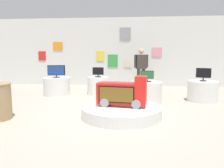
{
  "coord_description": "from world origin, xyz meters",
  "views": [
    {
      "loc": [
        0.7,
        -5.21,
        1.44
      ],
      "look_at": [
        0.07,
        0.56,
        0.64
      ],
      "focal_mm": 36.91,
      "sensor_mm": 36.0,
      "label": 1
    }
  ],
  "objects_px": {
    "tv_on_right_rear": "(56,71)",
    "display_pedestal_far_right": "(203,91)",
    "display_pedestal_left_rear": "(147,92)",
    "tv_on_far_right": "(204,74)",
    "tv_on_left_rear": "(147,76)",
    "display_pedestal_center_rear": "(98,86)",
    "display_pedestal_right_rear": "(57,86)",
    "tv_on_center_rear": "(98,72)",
    "shopper_browsing_near_truck": "(141,66)",
    "main_display_pedestal": "(121,112)",
    "novelty_firetruck_tv": "(122,94)"
  },
  "relations": [
    {
      "from": "display_pedestal_right_rear",
      "to": "shopper_browsing_near_truck",
      "type": "xyz_separation_m",
      "value": [
        2.83,
        1.43,
        0.62
      ]
    },
    {
      "from": "tv_on_far_right",
      "to": "novelty_firetruck_tv",
      "type": "bearing_deg",
      "value": -139.12
    },
    {
      "from": "display_pedestal_left_rear",
      "to": "tv_on_left_rear",
      "type": "bearing_deg",
      "value": -86.83
    },
    {
      "from": "novelty_firetruck_tv",
      "to": "display_pedestal_center_rear",
      "type": "bearing_deg",
      "value": 110.32
    },
    {
      "from": "display_pedestal_right_rear",
      "to": "tv_on_right_rear",
      "type": "height_order",
      "value": "tv_on_right_rear"
    },
    {
      "from": "display_pedestal_right_rear",
      "to": "shopper_browsing_near_truck",
      "type": "bearing_deg",
      "value": 26.81
    },
    {
      "from": "display_pedestal_center_rear",
      "to": "shopper_browsing_near_truck",
      "type": "distance_m",
      "value": 1.96
    },
    {
      "from": "display_pedestal_left_rear",
      "to": "display_pedestal_right_rear",
      "type": "relative_size",
      "value": 0.96
    },
    {
      "from": "display_pedestal_center_rear",
      "to": "shopper_browsing_near_truck",
      "type": "height_order",
      "value": "shopper_browsing_near_truck"
    },
    {
      "from": "tv_on_center_rear",
      "to": "shopper_browsing_near_truck",
      "type": "height_order",
      "value": "shopper_browsing_near_truck"
    },
    {
      "from": "display_pedestal_left_rear",
      "to": "tv_on_right_rear",
      "type": "height_order",
      "value": "tv_on_right_rear"
    },
    {
      "from": "display_pedestal_left_rear",
      "to": "tv_on_far_right",
      "type": "height_order",
      "value": "tv_on_far_right"
    },
    {
      "from": "main_display_pedestal",
      "to": "tv_on_left_rear",
      "type": "height_order",
      "value": "tv_on_left_rear"
    },
    {
      "from": "tv_on_left_rear",
      "to": "tv_on_center_rear",
      "type": "bearing_deg",
      "value": 145.59
    },
    {
      "from": "display_pedestal_right_rear",
      "to": "novelty_firetruck_tv",
      "type": "bearing_deg",
      "value": -45.58
    },
    {
      "from": "main_display_pedestal",
      "to": "tv_on_far_right",
      "type": "bearing_deg",
      "value": 40.49
    },
    {
      "from": "display_pedestal_left_rear",
      "to": "tv_on_right_rear",
      "type": "relative_size",
      "value": 1.52
    },
    {
      "from": "display_pedestal_left_rear",
      "to": "tv_on_center_rear",
      "type": "xyz_separation_m",
      "value": [
        -1.6,
        1.1,
        0.47
      ]
    },
    {
      "from": "shopper_browsing_near_truck",
      "to": "novelty_firetruck_tv",
      "type": "bearing_deg",
      "value": -96.89
    },
    {
      "from": "main_display_pedestal",
      "to": "tv_on_far_right",
      "type": "relative_size",
      "value": 4.39
    },
    {
      "from": "display_pedestal_far_right",
      "to": "tv_on_far_right",
      "type": "relative_size",
      "value": 2.13
    },
    {
      "from": "tv_on_left_rear",
      "to": "shopper_browsing_near_truck",
      "type": "xyz_separation_m",
      "value": [
        -0.14,
        2.24,
        0.16
      ]
    },
    {
      "from": "tv_on_center_rear",
      "to": "shopper_browsing_near_truck",
      "type": "distance_m",
      "value": 1.87
    },
    {
      "from": "novelty_firetruck_tv",
      "to": "shopper_browsing_near_truck",
      "type": "xyz_separation_m",
      "value": [
        0.47,
        3.85,
        0.4
      ]
    },
    {
      "from": "display_pedestal_center_rear",
      "to": "display_pedestal_right_rear",
      "type": "distance_m",
      "value": 1.39
    },
    {
      "from": "display_pedestal_center_rear",
      "to": "display_pedestal_far_right",
      "type": "height_order",
      "value": "same"
    },
    {
      "from": "main_display_pedestal",
      "to": "display_pedestal_center_rear",
      "type": "xyz_separation_m",
      "value": [
        -0.98,
        2.7,
        0.18
      ]
    },
    {
      "from": "novelty_firetruck_tv",
      "to": "tv_on_right_rear",
      "type": "distance_m",
      "value": 3.39
    },
    {
      "from": "display_pedestal_far_right",
      "to": "shopper_browsing_near_truck",
      "type": "distance_m",
      "value": 2.68
    },
    {
      "from": "tv_on_left_rear",
      "to": "display_pedestal_far_right",
      "type": "xyz_separation_m",
      "value": [
        1.65,
        0.34,
        -0.46
      ]
    },
    {
      "from": "display_pedestal_far_right",
      "to": "tv_on_far_right",
      "type": "height_order",
      "value": "tv_on_far_right"
    },
    {
      "from": "tv_on_center_rear",
      "to": "tv_on_right_rear",
      "type": "distance_m",
      "value": 1.4
    },
    {
      "from": "display_pedestal_right_rear",
      "to": "tv_on_right_rear",
      "type": "distance_m",
      "value": 0.52
    },
    {
      "from": "display_pedestal_center_rear",
      "to": "display_pedestal_far_right",
      "type": "distance_m",
      "value": 3.34
    },
    {
      "from": "tv_on_center_rear",
      "to": "display_pedestal_far_right",
      "type": "xyz_separation_m",
      "value": [
        3.25,
        -0.76,
        -0.47
      ]
    },
    {
      "from": "tv_on_left_rear",
      "to": "tv_on_far_right",
      "type": "height_order",
      "value": "tv_on_far_right"
    },
    {
      "from": "tv_on_right_rear",
      "to": "display_pedestal_far_right",
      "type": "bearing_deg",
      "value": -5.69
    },
    {
      "from": "main_display_pedestal",
      "to": "display_pedestal_far_right",
      "type": "bearing_deg",
      "value": 40.56
    },
    {
      "from": "main_display_pedestal",
      "to": "display_pedestal_left_rear",
      "type": "distance_m",
      "value": 1.73
    },
    {
      "from": "display_pedestal_right_rear",
      "to": "shopper_browsing_near_truck",
      "type": "relative_size",
      "value": 0.57
    },
    {
      "from": "display_pedestal_left_rear",
      "to": "display_pedestal_center_rear",
      "type": "distance_m",
      "value": 1.95
    },
    {
      "from": "tv_on_right_rear",
      "to": "tv_on_far_right",
      "type": "xyz_separation_m",
      "value": [
        4.62,
        -0.46,
        -0.01
      ]
    },
    {
      "from": "tv_on_center_rear",
      "to": "tv_on_far_right",
      "type": "bearing_deg",
      "value": -13.13
    },
    {
      "from": "main_display_pedestal",
      "to": "tv_on_right_rear",
      "type": "bearing_deg",
      "value": 134.35
    },
    {
      "from": "tv_on_center_rear",
      "to": "shopper_browsing_near_truck",
      "type": "relative_size",
      "value": 0.24
    },
    {
      "from": "tv_on_center_rear",
      "to": "display_pedestal_left_rear",
      "type": "bearing_deg",
      "value": -34.33
    },
    {
      "from": "main_display_pedestal",
      "to": "novelty_firetruck_tv",
      "type": "distance_m",
      "value": 0.41
    },
    {
      "from": "tv_on_center_rear",
      "to": "novelty_firetruck_tv",
      "type": "bearing_deg",
      "value": -69.65
    },
    {
      "from": "novelty_firetruck_tv",
      "to": "shopper_browsing_near_truck",
      "type": "relative_size",
      "value": 0.71
    },
    {
      "from": "main_display_pedestal",
      "to": "shopper_browsing_near_truck",
      "type": "xyz_separation_m",
      "value": [
        0.49,
        3.84,
        0.8
      ]
    }
  ]
}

